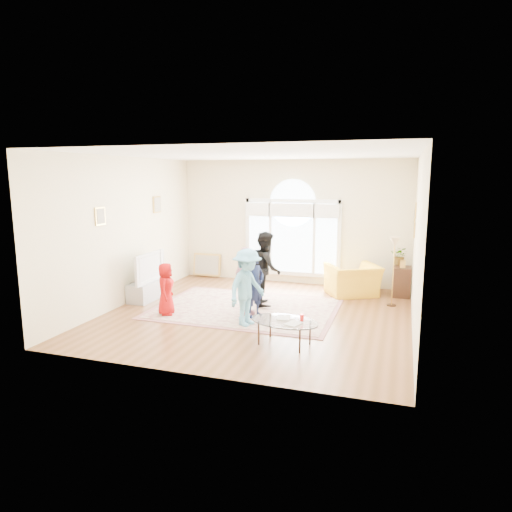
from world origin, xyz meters
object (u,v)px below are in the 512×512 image
(television, at_px, (146,267))
(coffee_table, at_px, (285,322))
(area_rug, at_px, (246,308))
(armchair, at_px, (353,280))
(tv_console, at_px, (146,291))

(television, height_order, coffee_table, television)
(area_rug, height_order, armchair, armchair)
(area_rug, relative_size, television, 3.07)
(tv_console, relative_size, armchair, 0.89)
(television, distance_m, coffee_table, 4.11)
(television, distance_m, armchair, 4.80)
(tv_console, xyz_separation_m, armchair, (4.43, 1.83, 0.16))
(area_rug, bearing_deg, coffee_table, -53.69)
(television, bearing_deg, area_rug, 0.36)
(tv_console, relative_size, coffee_table, 0.77)
(armchair, bearing_deg, television, -6.85)
(area_rug, bearing_deg, armchair, 41.75)
(area_rug, relative_size, tv_console, 3.60)
(television, xyz_separation_m, armchair, (4.42, 1.83, -0.39))
(coffee_table, bearing_deg, armchair, 89.64)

